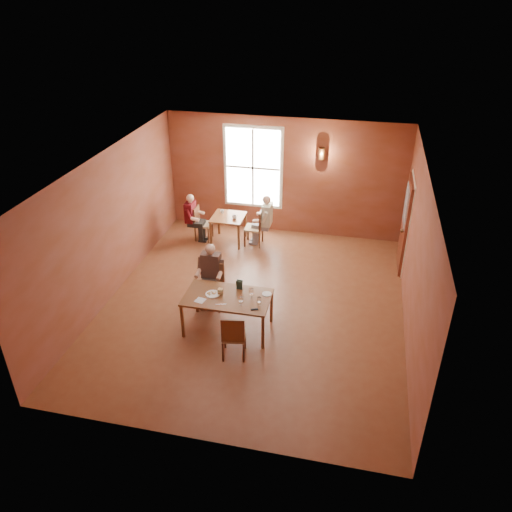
% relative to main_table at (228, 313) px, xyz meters
% --- Properties ---
extents(ground, '(6.00, 7.00, 0.01)m').
position_rel_main_table_xyz_m(ground, '(0.30, 0.88, -0.38)').
color(ground, brown).
rests_on(ground, ground).
extents(wall_back, '(6.00, 0.04, 3.00)m').
position_rel_main_table_xyz_m(wall_back, '(0.30, 4.38, 1.12)').
color(wall_back, brown).
rests_on(wall_back, ground).
extents(wall_front, '(6.00, 0.04, 3.00)m').
position_rel_main_table_xyz_m(wall_front, '(0.30, -2.62, 1.12)').
color(wall_front, brown).
rests_on(wall_front, ground).
extents(wall_left, '(0.04, 7.00, 3.00)m').
position_rel_main_table_xyz_m(wall_left, '(-2.70, 0.88, 1.12)').
color(wall_left, brown).
rests_on(wall_left, ground).
extents(wall_right, '(0.04, 7.00, 3.00)m').
position_rel_main_table_xyz_m(wall_right, '(3.30, 0.88, 1.12)').
color(wall_right, brown).
rests_on(wall_right, ground).
extents(ceiling, '(6.00, 7.00, 0.04)m').
position_rel_main_table_xyz_m(ceiling, '(0.30, 0.88, 2.62)').
color(ceiling, white).
rests_on(ceiling, wall_back).
extents(window, '(1.36, 0.10, 1.96)m').
position_rel_main_table_xyz_m(window, '(-0.50, 4.33, 1.32)').
color(window, white).
rests_on(window, wall_back).
extents(door, '(0.12, 1.04, 2.10)m').
position_rel_main_table_xyz_m(door, '(3.24, 3.18, 0.67)').
color(door, maroon).
rests_on(door, ground).
extents(wall_sconce, '(0.16, 0.16, 0.28)m').
position_rel_main_table_xyz_m(wall_sconce, '(1.20, 4.28, 1.82)').
color(wall_sconce, brown).
rests_on(wall_sconce, wall_back).
extents(main_table, '(1.60, 0.90, 0.75)m').
position_rel_main_table_xyz_m(main_table, '(0.00, 0.00, 0.00)').
color(main_table, brown).
rests_on(main_table, ground).
extents(chair_diner_main, '(0.41, 0.41, 0.93)m').
position_rel_main_table_xyz_m(chair_diner_main, '(-0.50, 0.65, 0.09)').
color(chair_diner_main, '#4A2B0E').
rests_on(chair_diner_main, ground).
extents(diner_main, '(0.51, 0.51, 1.26)m').
position_rel_main_table_xyz_m(diner_main, '(-0.50, 0.62, 0.26)').
color(diner_main, black).
rests_on(diner_main, ground).
extents(chair_empty, '(0.46, 0.46, 0.91)m').
position_rel_main_table_xyz_m(chair_empty, '(0.30, -0.70, 0.08)').
color(chair_empty, '#3D1F12').
rests_on(chair_empty, ground).
extents(plate_food, '(0.29, 0.29, 0.03)m').
position_rel_main_table_xyz_m(plate_food, '(-0.28, 0.00, 0.39)').
color(plate_food, silver).
rests_on(plate_food, main_table).
extents(sandwich, '(0.09, 0.09, 0.11)m').
position_rel_main_table_xyz_m(sandwich, '(-0.14, 0.04, 0.43)').
color(sandwich, tan).
rests_on(sandwich, main_table).
extents(goblet_a, '(0.09, 0.09, 0.20)m').
position_rel_main_table_xyz_m(goblet_a, '(0.44, 0.07, 0.47)').
color(goblet_a, white).
rests_on(goblet_a, main_table).
extents(goblet_b, '(0.09, 0.09, 0.19)m').
position_rel_main_table_xyz_m(goblet_b, '(0.63, -0.15, 0.47)').
color(goblet_b, white).
rests_on(goblet_b, main_table).
extents(goblet_c, '(0.08, 0.08, 0.19)m').
position_rel_main_table_xyz_m(goblet_c, '(0.31, -0.21, 0.47)').
color(goblet_c, white).
rests_on(goblet_c, main_table).
extents(menu_stand, '(0.12, 0.07, 0.19)m').
position_rel_main_table_xyz_m(menu_stand, '(0.16, 0.29, 0.47)').
color(menu_stand, '#1F3225').
rests_on(menu_stand, main_table).
extents(knife, '(0.19, 0.07, 0.00)m').
position_rel_main_table_xyz_m(knife, '(-0.05, -0.27, 0.38)').
color(knife, silver).
rests_on(knife, main_table).
extents(napkin, '(0.21, 0.21, 0.01)m').
position_rel_main_table_xyz_m(napkin, '(-0.45, -0.23, 0.38)').
color(napkin, white).
rests_on(napkin, main_table).
extents(side_plate, '(0.21, 0.21, 0.01)m').
position_rel_main_table_xyz_m(side_plate, '(0.70, 0.23, 0.38)').
color(side_plate, white).
rests_on(side_plate, main_table).
extents(sunglasses, '(0.14, 0.09, 0.02)m').
position_rel_main_table_xyz_m(sunglasses, '(0.58, -0.30, 0.38)').
color(sunglasses, black).
rests_on(sunglasses, main_table).
extents(second_table, '(0.79, 0.79, 0.70)m').
position_rel_main_table_xyz_m(second_table, '(-0.94, 3.47, -0.03)').
color(second_table, brown).
rests_on(second_table, ground).
extents(chair_diner_white, '(0.42, 0.42, 0.94)m').
position_rel_main_table_xyz_m(chair_diner_white, '(-0.29, 3.47, 0.10)').
color(chair_diner_white, brown).
rests_on(chair_diner_white, ground).
extents(diner_white, '(0.50, 0.50, 1.26)m').
position_rel_main_table_xyz_m(diner_white, '(-0.26, 3.47, 0.25)').
color(diner_white, white).
rests_on(diner_white, ground).
extents(chair_diner_maroon, '(0.39, 0.39, 0.87)m').
position_rel_main_table_xyz_m(chair_diner_maroon, '(-1.59, 3.47, 0.06)').
color(chair_diner_maroon, '#5B2412').
rests_on(chair_diner_maroon, ground).
extents(diner_maroon, '(0.48, 0.48, 1.19)m').
position_rel_main_table_xyz_m(diner_maroon, '(-1.62, 3.47, 0.22)').
color(diner_maroon, '#551714').
rests_on(diner_maroon, ground).
extents(cup_a, '(0.13, 0.13, 0.09)m').
position_rel_main_table_xyz_m(cup_a, '(-0.75, 3.38, 0.37)').
color(cup_a, silver).
rests_on(cup_a, second_table).
extents(cup_b, '(0.12, 0.12, 0.09)m').
position_rel_main_table_xyz_m(cup_b, '(-1.13, 3.63, 0.37)').
color(cup_b, silver).
rests_on(cup_b, second_table).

